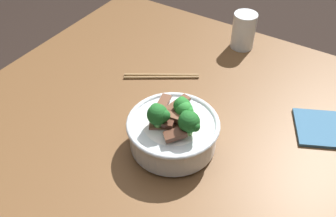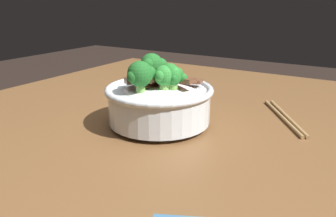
% 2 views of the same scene
% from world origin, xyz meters
% --- Properties ---
extents(dining_table, '(1.15, 1.07, 0.78)m').
position_xyz_m(dining_table, '(0.00, 0.00, 0.68)').
color(dining_table, brown).
rests_on(dining_table, ground).
extents(rice_bowl, '(0.21, 0.21, 0.13)m').
position_xyz_m(rice_bowl, '(-0.00, -0.03, 0.83)').
color(rice_bowl, silver).
rests_on(rice_bowl, dining_table).
extents(chopsticks_pair, '(0.19, 0.13, 0.01)m').
position_xyz_m(chopsticks_pair, '(-0.17, 0.17, 0.78)').
color(chopsticks_pair, '#9E7A4C').
rests_on(chopsticks_pair, dining_table).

